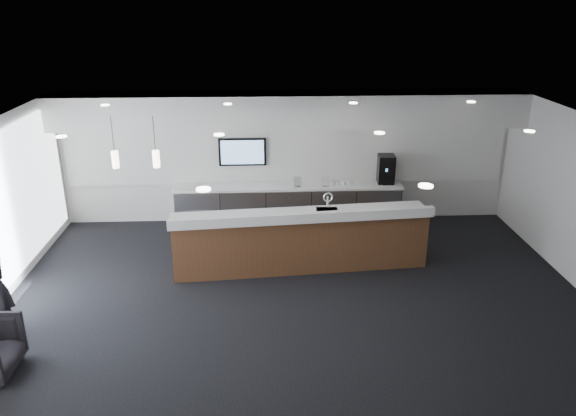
{
  "coord_description": "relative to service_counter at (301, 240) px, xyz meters",
  "views": [
    {
      "loc": [
        -0.57,
        -8.19,
        4.91
      ],
      "look_at": [
        -0.11,
        1.3,
        1.29
      ],
      "focal_mm": 35.0,
      "sensor_mm": 36.0,
      "label": 1
    }
  ],
  "objects": [
    {
      "name": "ceiling",
      "position": [
        -0.14,
        -1.47,
        2.42
      ],
      "size": [
        10.0,
        8.0,
        0.02
      ],
      "primitive_type": "cube",
      "color": "black",
      "rests_on": "back_wall"
    },
    {
      "name": "cup_3",
      "position": [
        0.83,
        2.06,
        0.42
      ],
      "size": [
        0.13,
        0.13,
        0.09
      ],
      "primitive_type": "imported",
      "rotation": [
        0.0,
        0.0,
        1.94
      ],
      "color": "white",
      "rests_on": "back_credenza"
    },
    {
      "name": "ceiling_can_lights",
      "position": [
        -0.14,
        -1.47,
        2.39
      ],
      "size": [
        7.0,
        5.0,
        0.02
      ],
      "primitive_type": null,
      "color": "white",
      "rests_on": "ceiling"
    },
    {
      "name": "info_sign_right",
      "position": [
        0.68,
        2.05,
        0.48
      ],
      "size": [
        0.17,
        0.04,
        0.22
      ],
      "primitive_type": "cube",
      "rotation": [
        0.0,
        0.0,
        -0.13
      ],
      "color": "silver",
      "rests_on": "back_credenza"
    },
    {
      "name": "coffee_machine",
      "position": [
        2.06,
        2.25,
        0.69
      ],
      "size": [
        0.39,
        0.5,
        0.63
      ],
      "rotation": [
        0.0,
        0.0,
        -0.07
      ],
      "color": "black",
      "rests_on": "back_credenza"
    },
    {
      "name": "pendant_right",
      "position": [
        -3.24,
        -0.67,
        1.67
      ],
      "size": [
        0.12,
        0.12,
        0.3
      ],
      "primitive_type": "cylinder",
      "color": "#FCEEC5",
      "rests_on": "ceiling"
    },
    {
      "name": "soffit_bulkhead",
      "position": [
        -0.14,
        2.08,
        2.07
      ],
      "size": [
        10.0,
        0.9,
        0.7
      ],
      "primitive_type": "cube",
      "color": "silver",
      "rests_on": "back_wall"
    },
    {
      "name": "cup_1",
      "position": [
        1.11,
        2.06,
        0.42
      ],
      "size": [
        0.14,
        0.14,
        0.09
      ],
      "primitive_type": "imported",
      "rotation": [
        0.0,
        0.0,
        0.65
      ],
      "color": "white",
      "rests_on": "back_credenza"
    },
    {
      "name": "wall_tv",
      "position": [
        -1.14,
        2.44,
        1.07
      ],
      "size": [
        1.05,
        0.08,
        0.62
      ],
      "color": "black",
      "rests_on": "back_wall"
    },
    {
      "name": "cup_2",
      "position": [
        0.97,
        2.06,
        0.42
      ],
      "size": [
        0.12,
        0.12,
        0.09
      ],
      "primitive_type": "imported",
      "rotation": [
        0.0,
        0.0,
        1.29
      ],
      "color": "white",
      "rests_on": "back_credenza"
    },
    {
      "name": "alcove_panel",
      "position": [
        -0.14,
        2.5,
        1.02
      ],
      "size": [
        9.8,
        0.06,
        1.4
      ],
      "primitive_type": "cube",
      "color": "silver",
      "rests_on": "back_wall"
    },
    {
      "name": "back_credenza",
      "position": [
        -0.14,
        2.17,
        -0.1
      ],
      "size": [
        5.06,
        0.66,
        0.95
      ],
      "color": "#9FA3A8",
      "rests_on": "ground"
    },
    {
      "name": "back_wall",
      "position": [
        -0.14,
        2.53,
        0.92
      ],
      "size": [
        10.0,
        0.02,
        3.0
      ],
      "primitive_type": "cube",
      "color": "silver",
      "rests_on": "ground"
    },
    {
      "name": "pendant_left",
      "position": [
        -2.54,
        -0.67,
        1.67
      ],
      "size": [
        0.12,
        0.12,
        0.3
      ],
      "primitive_type": "cylinder",
      "color": "#FCEEC5",
      "rests_on": "ceiling"
    },
    {
      "name": "ground",
      "position": [
        -0.14,
        -1.47,
        -0.58
      ],
      "size": [
        10.0,
        10.0,
        0.0
      ],
      "primitive_type": "plane",
      "color": "black",
      "rests_on": "ground"
    },
    {
      "name": "info_sign_left",
      "position": [
        0.05,
        2.04,
        0.49
      ],
      "size": [
        0.17,
        0.07,
        0.23
      ],
      "primitive_type": "cube",
      "rotation": [
        0.0,
        0.0,
        0.3
      ],
      "color": "silver",
      "rests_on": "back_credenza"
    },
    {
      "name": "service_counter",
      "position": [
        0.0,
        0.0,
        0.0
      ],
      "size": [
        4.9,
        1.24,
        1.49
      ],
      "rotation": [
        0.0,
        0.0,
        0.09
      ],
      "color": "#56321C",
      "rests_on": "ground"
    },
    {
      "name": "cup_0",
      "position": [
        1.25,
        2.06,
        0.42
      ],
      "size": [
        0.1,
        0.1,
        0.09
      ],
      "primitive_type": "imported",
      "color": "white",
      "rests_on": "back_credenza"
    }
  ]
}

